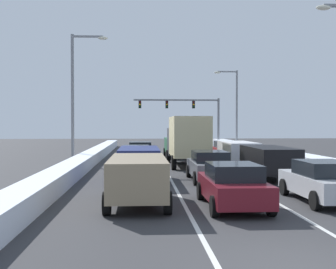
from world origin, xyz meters
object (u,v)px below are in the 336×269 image
Objects in this scene: sedan_silver_right_lane_nearest at (323,181)px; suv_white_right_lane_third at (238,152)px; suv_black_right_lane_second at (269,160)px; sedan_silver_left_lane_third at (136,157)px; sedan_gray_center_lane_second at (210,166)px; sedan_black_left_lane_fourth at (140,151)px; suv_navy_left_lane_second at (139,161)px; box_truck_center_lane_third at (188,138)px; suv_green_center_lane_fourth at (177,146)px; sedan_maroon_center_lane_nearest at (233,185)px; street_lamp_right_mid at (234,103)px; sedan_red_right_lane_fourth at (226,150)px; suv_tan_left_lane_nearest at (138,176)px; traffic_light_gantry at (189,110)px; street_lamp_left_mid at (77,88)px.

sedan_silver_right_lane_nearest is 13.25m from suv_white_right_lane_third.
suv_black_right_lane_second is 1.09× the size of sedan_silver_left_lane_third.
sedan_black_left_lane_fourth is at bearing 106.57° from sedan_gray_center_lane_second.
suv_navy_left_lane_second is 1.09× the size of sedan_silver_left_lane_third.
suv_white_right_lane_third is 1.09× the size of sedan_gray_center_lane_second.
box_truck_center_lane_third reaches higher than suv_green_center_lane_fourth.
suv_navy_left_lane_second is at bearing 114.80° from sedan_maroon_center_lane_nearest.
sedan_black_left_lane_fourth is (-3.24, 3.96, -1.14)m from box_truck_center_lane_third.
sedan_silver_right_lane_nearest is 0.62× the size of box_truck_center_lane_third.
street_lamp_right_mid reaches higher than sedan_silver_right_lane_nearest.
suv_green_center_lane_fourth is 13.52m from street_lamp_right_mid.
sedan_black_left_lane_fourth is at bearing 144.81° from suv_white_right_lane_third.
sedan_red_right_lane_fourth and sedan_silver_left_lane_third have the same top height.
suv_tan_left_lane_nearest is at bearing -107.92° from street_lamp_right_mid.
suv_tan_left_lane_nearest is (-6.63, -13.38, 0.00)m from suv_white_right_lane_third.
traffic_light_gantry is (2.56, 32.86, 3.97)m from sedan_gray_center_lane_second.
sedan_maroon_center_lane_nearest is (-3.52, -7.46, -0.25)m from suv_black_right_lane_second.
street_lamp_left_mid reaches higher than sedan_maroon_center_lane_nearest.
street_lamp_left_mid reaches higher than suv_white_right_lane_third.
suv_navy_left_lane_second is 5.96m from sedan_silver_left_lane_third.
suv_green_center_lane_fourth reaches higher than sedan_black_left_lane_fourth.
street_lamp_right_mid is at bearing 83.48° from sedan_silver_right_lane_nearest.
suv_white_right_lane_third is 25.97m from traffic_light_gantry.
street_lamp_right_mid is (4.30, -6.88, 0.52)m from traffic_light_gantry.
suv_tan_left_lane_nearest is at bearing -98.89° from traffic_light_gantry.
sedan_maroon_center_lane_nearest is 3.32m from suv_tan_left_lane_nearest.
sedan_black_left_lane_fourth is 18.13m from street_lamp_right_mid.
sedan_black_left_lane_fourth is at bearing 89.82° from suv_navy_left_lane_second.
sedan_red_right_lane_fourth is 20.41m from suv_tan_left_lane_nearest.
traffic_light_gantry is at bearing 91.16° from suv_black_right_lane_second.
street_lamp_left_mid is at bearing 137.17° from sedan_silver_left_lane_third.
sedan_gray_center_lane_second is 0.41× the size of traffic_light_gantry.
street_lamp_right_mid is (3.66, 32.06, 4.50)m from sedan_silver_right_lane_nearest.
street_lamp_right_mid is 21.80m from street_lamp_left_mid.
street_lamp_right_mid is (7.16, 32.85, 4.50)m from sedan_maroon_center_lane_nearest.
suv_black_right_lane_second is at bearing -76.39° from suv_green_center_lane_fourth.
sedan_maroon_center_lane_nearest and sedan_black_left_lane_fourth have the same top height.
sedan_black_left_lane_fourth is (-6.71, 17.89, 0.00)m from sedan_silver_right_lane_nearest.
traffic_light_gantry is (6.34, 26.75, 3.97)m from sedan_silver_left_lane_third.
sedan_silver_right_lane_nearest is 1.00× the size of sedan_gray_center_lane_second.
box_truck_center_lane_third is at bearing -16.14° from street_lamp_left_mid.
street_lamp_left_mid reaches higher than sedan_black_left_lane_fourth.
sedan_red_right_lane_fourth is at bearing 14.10° from street_lamp_left_mid.
sedan_red_right_lane_fourth is at bearing 9.64° from sedan_black_left_lane_fourth.
suv_navy_left_lane_second is (-6.62, -7.01, 0.00)m from suv_white_right_lane_third.
suv_white_right_lane_third is 19.66m from street_lamp_right_mid.
sedan_silver_left_lane_third is at bearing -92.62° from sedan_black_left_lane_fourth.
suv_tan_left_lane_nearest is (-6.75, -0.14, 0.25)m from sedan_silver_right_lane_nearest.
sedan_silver_right_lane_nearest is at bearing -69.43° from sedan_black_left_lane_fourth.
suv_green_center_lane_fourth is at bearing 112.71° from suv_white_right_lane_third.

